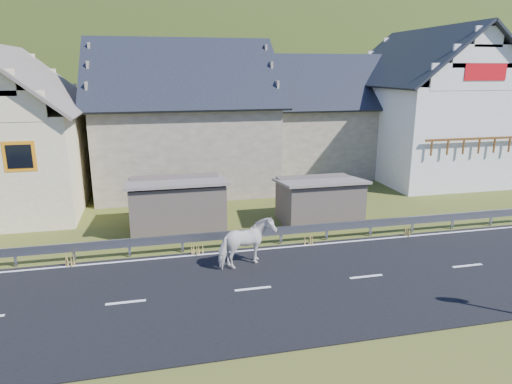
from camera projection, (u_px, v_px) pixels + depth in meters
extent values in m
plane|color=#3B4A17|center=(253.00, 290.00, 14.85)|extent=(160.00, 160.00, 0.00)
cube|color=black|center=(253.00, 289.00, 14.84)|extent=(60.00, 7.00, 0.04)
cube|color=silver|center=(253.00, 289.00, 14.83)|extent=(60.00, 6.60, 0.01)
cube|color=#93969B|center=(233.00, 235.00, 18.16)|extent=(28.00, 0.08, 0.34)
cube|color=#93969B|center=(15.00, 258.00, 16.50)|extent=(0.10, 0.06, 0.70)
cube|color=#93969B|center=(74.00, 253.00, 16.93)|extent=(0.10, 0.06, 0.70)
cube|color=#93969B|center=(129.00, 248.00, 17.37)|extent=(0.10, 0.06, 0.70)
cube|color=#93969B|center=(182.00, 244.00, 17.80)|extent=(0.10, 0.06, 0.70)
cube|color=#93969B|center=(233.00, 240.00, 18.23)|extent=(0.10, 0.06, 0.70)
cube|color=#93969B|center=(281.00, 236.00, 18.67)|extent=(0.10, 0.06, 0.70)
cube|color=#93969B|center=(327.00, 232.00, 19.10)|extent=(0.10, 0.06, 0.70)
cube|color=#93969B|center=(370.00, 228.00, 19.54)|extent=(0.10, 0.06, 0.70)
cube|color=#93969B|center=(412.00, 225.00, 19.97)|extent=(0.10, 0.06, 0.70)
cube|color=#93969B|center=(453.00, 222.00, 20.41)|extent=(0.10, 0.06, 0.70)
cube|color=#93969B|center=(491.00, 218.00, 20.84)|extent=(0.10, 0.06, 0.70)
cube|color=brown|center=(177.00, 205.00, 20.24)|extent=(4.30, 3.30, 2.40)
cube|color=brown|center=(319.00, 201.00, 21.21)|extent=(3.80, 2.90, 2.20)
cube|color=#FFEAB4|center=(11.00, 159.00, 23.31)|extent=(7.00, 9.00, 5.00)
cube|color=orange|center=(20.00, 156.00, 19.19)|extent=(1.30, 0.12, 1.30)
cube|color=tan|center=(184.00, 144.00, 28.09)|extent=(10.00, 9.00, 5.00)
cube|color=tan|center=(324.00, 137.00, 32.19)|extent=(9.00, 8.00, 4.60)
cube|color=white|center=(426.00, 130.00, 30.49)|extent=(8.00, 10.00, 6.00)
cube|color=red|center=(486.00, 72.00, 24.77)|extent=(2.60, 0.06, 0.90)
cube|color=brown|center=(480.00, 139.00, 25.50)|extent=(6.80, 0.12, 0.12)
ellipsoid|color=#263814|center=(171.00, 136.00, 190.47)|extent=(440.00, 280.00, 260.00)
imported|color=silver|center=(247.00, 243.00, 16.34)|extent=(1.64, 2.28, 1.76)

